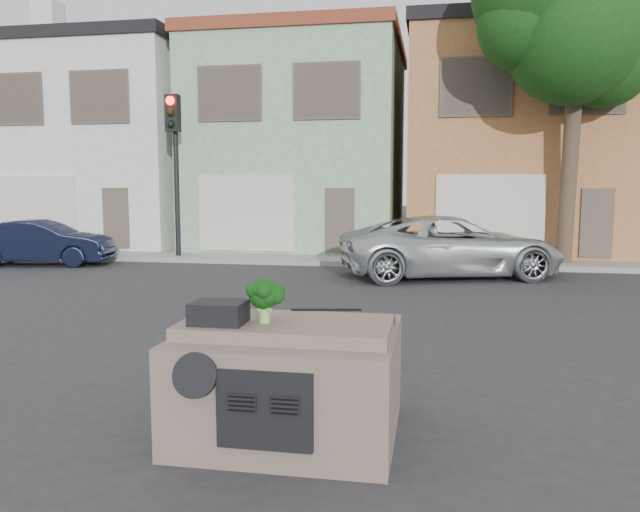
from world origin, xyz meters
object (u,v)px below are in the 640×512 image
(navy_sedan, at_px, (43,265))
(traffic_signal, at_px, (175,178))
(broccoli, at_px, (264,300))
(silver_pickup, at_px, (451,277))

(navy_sedan, xyz_separation_m, traffic_signal, (3.47, 1.71, 2.55))
(traffic_signal, height_order, broccoli, traffic_signal)
(broccoli, bearing_deg, navy_sedan, 131.59)
(navy_sedan, bearing_deg, traffic_signal, -75.55)
(silver_pickup, distance_m, broccoli, 11.07)
(navy_sedan, distance_m, silver_pickup, 11.76)
(traffic_signal, xyz_separation_m, broccoli, (6.32, -12.75, -1.22))
(traffic_signal, bearing_deg, broccoli, -63.64)
(navy_sedan, distance_m, traffic_signal, 4.64)
(silver_pickup, bearing_deg, traffic_signal, 59.56)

